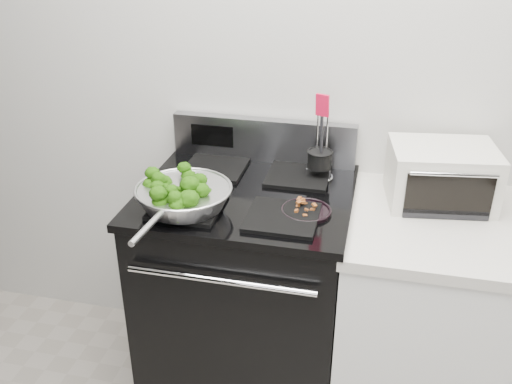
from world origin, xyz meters
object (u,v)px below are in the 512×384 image
(skillet, at_px, (184,196))
(utensil_holder, at_px, (319,163))
(gas_range, at_px, (247,292))
(bacon_plate, at_px, (306,208))
(toaster_oven, at_px, (441,175))

(skillet, height_order, utensil_holder, utensil_holder)
(gas_range, xyz_separation_m, bacon_plate, (0.24, -0.11, 0.48))
(skillet, bearing_deg, utensil_holder, 45.08)
(gas_range, xyz_separation_m, skillet, (-0.18, -0.18, 0.52))
(bacon_plate, distance_m, toaster_oven, 0.52)
(gas_range, xyz_separation_m, utensil_holder, (0.25, 0.18, 0.52))
(gas_range, bearing_deg, skillet, -133.93)
(gas_range, relative_size, toaster_oven, 2.79)
(gas_range, relative_size, bacon_plate, 6.40)
(skillet, bearing_deg, gas_range, 50.84)
(toaster_oven, bearing_deg, gas_range, -176.40)
(utensil_holder, bearing_deg, bacon_plate, -72.88)
(utensil_holder, distance_m, toaster_oven, 0.45)
(gas_range, distance_m, toaster_oven, 0.89)
(skillet, distance_m, toaster_oven, 0.94)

